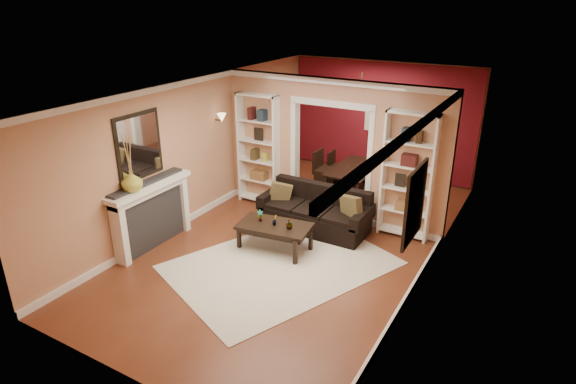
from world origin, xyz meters
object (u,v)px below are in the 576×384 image
Objects in this scene: sofa at (315,210)px; dining_table at (356,179)px; bookshelf_left at (259,150)px; bookshelf_right at (408,177)px; coffee_table at (275,237)px; fireplace at (153,215)px.

dining_table is at bearing 91.42° from sofa.
bookshelf_right is (3.10, 0.00, 0.00)m from bookshelf_left.
coffee_table is 2.12m from fireplace.
fireplace reaches higher than dining_table.
sofa reaches higher than coffee_table.
bookshelf_left and bookshelf_right have the same top height.
fireplace is (-2.13, -1.95, 0.18)m from sofa.
bookshelf_right reaches higher than sofa.
sofa is 0.90× the size of bookshelf_left.
fireplace is 4.60m from dining_table.
coffee_table is (-0.25, -1.03, -0.17)m from sofa.
bookshelf_left is 1.44× the size of dining_table.
bookshelf_right is 1.35× the size of fireplace.
bookshelf_right is 2.37m from dining_table.
bookshelf_left is 1.00× the size of bookshelf_right.
sofa is 2.89m from fireplace.
bookshelf_left is at bearing 180.00° from bookshelf_right.
sofa is 1.29× the size of dining_table.
coffee_table is at bearing -103.69° from sofa.
bookshelf_right is at bearing 21.01° from sofa.
bookshelf_left is (-1.34, 1.61, 0.92)m from coffee_table.
sofa is 1.67× the size of coffee_table.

